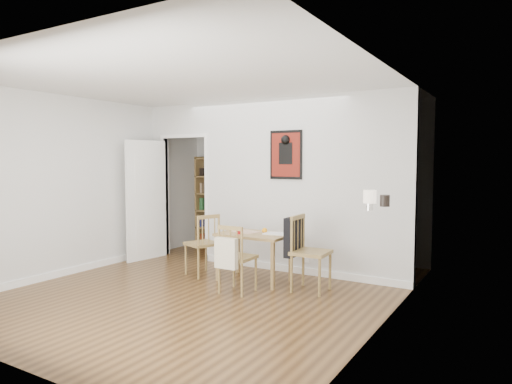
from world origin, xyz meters
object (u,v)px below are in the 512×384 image
Objects in this scene: fireplace at (384,257)px; chair_front at (237,258)px; chair_left at (202,244)px; notebook at (276,234)px; orange_fruit at (265,231)px; dining_table at (254,239)px; chair_right at (309,252)px; red_glass at (239,230)px; mantel_lamp at (370,198)px; bookshelf at (214,203)px; ceramic_jar_a at (385,201)px; ceramic_jar_b at (384,201)px.

chair_front is at bearing -174.49° from fireplace.
chair_left is 2.74m from fireplace.
fireplace is 1.69m from notebook.
orange_fruit is at bearing -176.87° from notebook.
chair_right is at bearing -3.34° from dining_table.
red_glass is at bearing -2.17° from chair_left.
mantel_lamp is at bearing -36.20° from chair_right.
mantel_lamp is at bearing -99.26° from fireplace.
fireplace is (1.90, -0.41, 0.03)m from dining_table.
chair_right reaches higher than orange_fruit.
red_glass reaches higher than dining_table.
red_glass is (0.65, -0.02, 0.26)m from chair_left.
bookshelf reaches higher than ceramic_jar_a.
orange_fruit is (2.06, -1.65, -0.16)m from bookshelf.
mantel_lamp is (1.84, -0.77, 0.70)m from dining_table.
bookshelf is 23.35× the size of orange_fruit.
ceramic_jar_a is at bearing 86.80° from mantel_lamp.
red_glass is 0.51m from notebook.
orange_fruit is (0.28, 0.22, -0.01)m from red_glass.
ceramic_jar_a is at bearing -12.46° from orange_fruit.
notebook is at bearing 74.62° from chair_front.
bookshelf is 19.61× the size of ceramic_jar_b.
red_glass is 1.07× the size of ceramic_jar_b.
ceramic_jar_a is (2.03, -0.16, 0.51)m from red_glass.
orange_fruit is at bearing 88.46° from chair_front.
ceramic_jar_a is at bearing -4.61° from red_glass.
dining_table is at bearing 170.85° from ceramic_jar_a.
ceramic_jar_b reaches higher than chair_left.
mantel_lamp is (-0.06, -0.36, 0.67)m from fireplace.
notebook is at bearing 150.88° from mantel_lamp.
dining_table is 0.25m from red_glass.
dining_table is 1.12× the size of chair_front.
red_glass is (-0.16, -0.14, 0.13)m from dining_table.
chair_left is 9.46× the size of red_glass.
orange_fruit is 0.17m from notebook.
chair_left is at bearing 166.07° from mantel_lamp.
fireplace is 3.98× the size of notebook.
red_glass is 2.18m from mantel_lamp.
ceramic_jar_b is (1.54, -0.26, 0.53)m from notebook.
ceramic_jar_a reaches higher than notebook.
chair_front is at bearing -91.54° from orange_fruit.
chair_left is at bearing 177.83° from red_glass.
red_glass is at bearing -175.08° from chair_right.
bookshelf is 4.34m from ceramic_jar_a.
chair_left is at bearing 178.80° from ceramic_jar_b.
chair_left is at bearing -167.97° from orange_fruit.
notebook is at bearing 27.49° from red_glass.
fireplace is at bearing -12.19° from dining_table.
chair_left is 0.72× the size of fireplace.
ceramic_jar_a reaches higher than orange_fruit.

